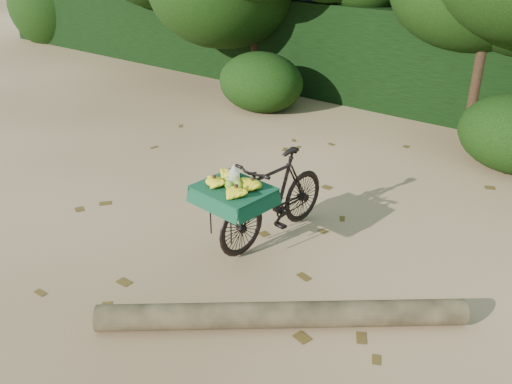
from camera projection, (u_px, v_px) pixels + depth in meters
The scene contains 7 objects.
ground at pixel (240, 266), 5.49m from camera, with size 80.00×80.00×0.00m, color tan.
vendor_bicycle at pixel (273, 197), 5.77m from camera, with size 0.76×1.75×0.98m.
fallen_log at pixel (282, 315), 4.62m from camera, with size 0.23×0.23×3.15m, color brown.
hedge_backdrop at pixel (464, 64), 9.56m from camera, with size 26.00×1.80×1.80m, color black.
tree_row at pixel (420, 0), 8.86m from camera, with size 14.50×2.00×4.00m, color black, non-canonical shape.
bush_clumps at pixel (448, 123), 8.07m from camera, with size 8.80×1.70×0.90m, color black, non-canonical shape.
leaf_litter at pixel (278, 239), 5.95m from camera, with size 7.00×7.30×0.01m, color #4D3814, non-canonical shape.
Camera 1 is at (2.93, -3.54, 3.11)m, focal length 38.00 mm.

